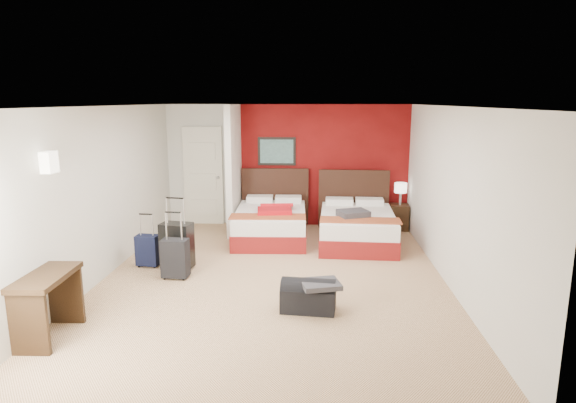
# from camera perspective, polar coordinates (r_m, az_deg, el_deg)

# --- Properties ---
(ground) EXTENTS (6.50, 6.50, 0.00)m
(ground) POSITION_cam_1_polar(r_m,az_deg,el_deg) (7.25, -1.74, -9.05)
(ground) COLOR tan
(ground) RESTS_ON ground
(room_walls) EXTENTS (5.02, 6.52, 2.50)m
(room_walls) POSITION_cam_1_polar(r_m,az_deg,el_deg) (8.51, -10.40, 2.67)
(room_walls) COLOR silver
(room_walls) RESTS_ON ground
(red_accent_panel) EXTENTS (3.50, 0.04, 2.50)m
(red_accent_panel) POSITION_cam_1_polar(r_m,az_deg,el_deg) (10.06, 4.12, 4.19)
(red_accent_panel) COLOR maroon
(red_accent_panel) RESTS_ON ground
(partition_wall) EXTENTS (0.12, 1.20, 2.50)m
(partition_wall) POSITION_cam_1_polar(r_m,az_deg,el_deg) (9.59, -6.38, 3.76)
(partition_wall) COLOR silver
(partition_wall) RESTS_ON ground
(entry_door) EXTENTS (0.82, 0.06, 2.05)m
(entry_door) POSITION_cam_1_polar(r_m,az_deg,el_deg) (10.34, -9.91, 2.99)
(entry_door) COLOR silver
(entry_door) RESTS_ON ground
(bed_left) EXTENTS (1.38, 1.92, 0.56)m
(bed_left) POSITION_cam_1_polar(r_m,az_deg,el_deg) (9.17, -2.03, -2.72)
(bed_left) COLOR white
(bed_left) RESTS_ON ground
(bed_right) EXTENTS (1.40, 1.95, 0.57)m
(bed_right) POSITION_cam_1_polar(r_m,az_deg,el_deg) (8.96, 8.10, -3.14)
(bed_right) COLOR white
(bed_right) RESTS_ON ground
(red_suitcase_open) EXTENTS (0.70, 0.90, 0.10)m
(red_suitcase_open) POSITION_cam_1_polar(r_m,az_deg,el_deg) (8.98, -1.47, -0.83)
(red_suitcase_open) COLOR red
(red_suitcase_open) RESTS_ON bed_left
(jacket_bundle) EXTENTS (0.61, 0.55, 0.12)m
(jacket_bundle) POSITION_cam_1_polar(r_m,az_deg,el_deg) (8.58, 7.66, -1.42)
(jacket_bundle) COLOR #3D3C42
(jacket_bundle) RESTS_ON bed_right
(nightstand) EXTENTS (0.40, 0.40, 0.52)m
(nightstand) POSITION_cam_1_polar(r_m,az_deg,el_deg) (10.10, 12.93, -1.78)
(nightstand) COLOR black
(nightstand) RESTS_ON ground
(table_lamp) EXTENTS (0.25, 0.25, 0.44)m
(table_lamp) POSITION_cam_1_polar(r_m,az_deg,el_deg) (10.00, 13.05, 0.89)
(table_lamp) COLOR white
(table_lamp) RESTS_ON nightstand
(suitcase_black) EXTENTS (0.51, 0.37, 0.70)m
(suitcase_black) POSITION_cam_1_polar(r_m,az_deg,el_deg) (7.74, -12.89, -5.25)
(suitcase_black) COLOR black
(suitcase_black) RESTS_ON ground
(suitcase_charcoal) EXTENTS (0.40, 0.26, 0.56)m
(suitcase_charcoal) POSITION_cam_1_polar(r_m,az_deg,el_deg) (7.37, -13.09, -6.69)
(suitcase_charcoal) COLOR black
(suitcase_charcoal) RESTS_ON ground
(suitcase_navy) EXTENTS (0.36, 0.24, 0.48)m
(suitcase_navy) POSITION_cam_1_polar(r_m,az_deg,el_deg) (8.00, -16.12, -5.69)
(suitcase_navy) COLOR black
(suitcase_navy) RESTS_ON ground
(duffel_bag) EXTENTS (0.70, 0.42, 0.34)m
(duffel_bag) POSITION_cam_1_polar(r_m,az_deg,el_deg) (6.17, 2.40, -11.20)
(duffel_bag) COLOR black
(duffel_bag) RESTS_ON ground
(jacket_draped) EXTENTS (0.54, 0.49, 0.06)m
(jacket_draped) POSITION_cam_1_polar(r_m,az_deg,el_deg) (6.05, 3.85, -9.65)
(jacket_draped) COLOR #3A393E
(jacket_draped) RESTS_ON duffel_bag
(desk) EXTENTS (0.48, 0.90, 0.74)m
(desk) POSITION_cam_1_polar(r_m,az_deg,el_deg) (6.04, -26.31, -10.97)
(desk) COLOR #311E10
(desk) RESTS_ON ground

